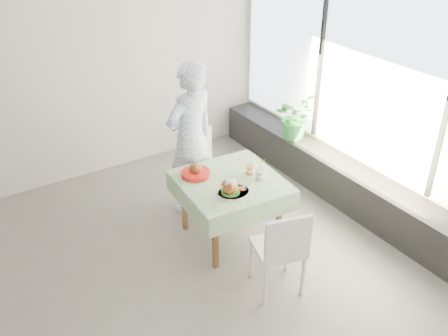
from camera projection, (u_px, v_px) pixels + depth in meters
floor at (142, 291)px, 4.86m from camera, size 6.00×6.00×0.00m
wall_back at (45, 81)px, 5.99m from camera, size 6.00×0.02×2.80m
wall_right at (377, 95)px, 5.59m from camera, size 0.02×5.00×2.80m
window_pane at (379, 74)px, 5.45m from camera, size 0.01×4.80×2.18m
window_ledge at (351, 187)px, 6.06m from camera, size 0.40×4.80×0.50m
cafe_table at (230, 202)px, 5.39m from camera, size 1.12×1.12×0.74m
chair_far at (203, 183)px, 6.07m from camera, size 0.46×0.46×0.94m
chair_near at (278, 264)px, 4.78m from camera, size 0.54×0.54×0.93m
diner at (191, 140)px, 5.68m from camera, size 0.75×0.58×1.85m
main_dish at (232, 189)px, 4.99m from camera, size 0.34×0.34×0.18m
juice_cup_orange at (250, 169)px, 5.33m from camera, size 0.09×0.09×0.26m
juice_cup_lemonade at (260, 175)px, 5.23m from camera, size 0.09×0.09×0.26m
second_dish at (196, 172)px, 5.31m from camera, size 0.31×0.31×0.15m
potted_plant at (295, 117)px, 6.55m from camera, size 0.70×0.68×0.60m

